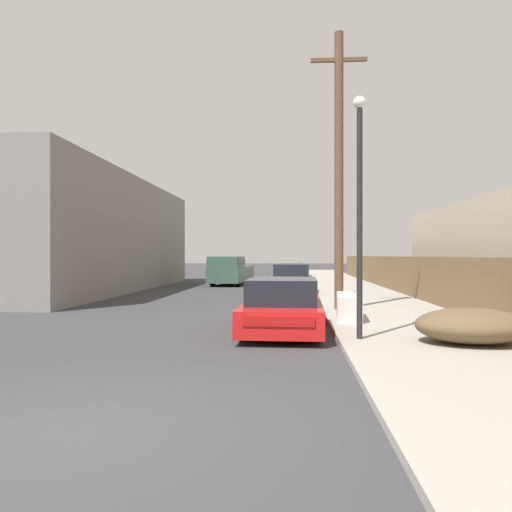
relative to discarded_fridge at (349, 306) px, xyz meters
name	(u,v)px	position (x,y,z in m)	size (l,w,h in m)	color
ground_plane	(74,435)	(-3.77, -8.61, -0.47)	(220.00, 220.00, 0.00)	#38383A
sidewalk_curb	(346,287)	(1.53, 14.89, -0.41)	(4.20, 63.00, 0.12)	#9E998E
discarded_fridge	(349,306)	(0.00, 0.00, 0.00)	(0.77, 1.83, 0.72)	silver
parked_sports_car_red	(283,307)	(-1.75, -1.52, 0.12)	(1.95, 4.70, 1.30)	red
car_parked_mid	(292,281)	(-1.51, 9.57, 0.21)	(2.01, 4.56, 1.45)	gray
car_parked_far	(292,274)	(-1.53, 19.78, 0.16)	(1.96, 4.74, 1.34)	silver
pickup_truck	(230,271)	(-5.35, 17.20, 0.43)	(2.37, 5.76, 1.78)	#385647
utility_pole	(339,167)	(-0.03, 2.55, 4.22)	(1.80, 0.29, 8.89)	brown
street_lamp	(360,199)	(-0.14, -3.16, 2.55)	(0.26, 0.26, 5.02)	#232326
brush_pile	(472,326)	(1.98, -3.54, 0.00)	(2.17, 1.72, 0.69)	brown
wooden_fence	(390,273)	(3.48, 12.37, 0.49)	(0.08, 39.14, 1.67)	brown
building_left_block	(79,235)	(-12.80, 12.08, 2.45)	(7.00, 20.26, 5.83)	gray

